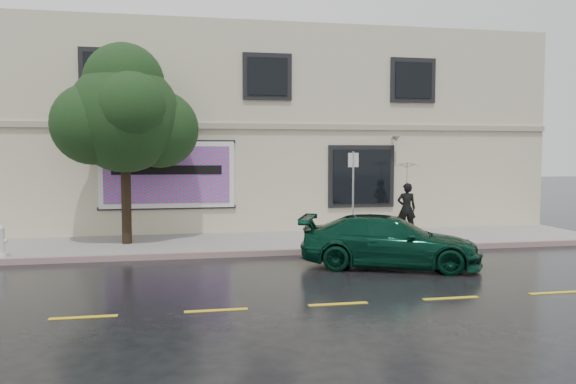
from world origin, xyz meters
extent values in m
plane|color=black|center=(0.00, 0.00, 0.00)|extent=(90.00, 90.00, 0.00)
cube|color=#97958F|center=(0.00, 3.25, 0.07)|extent=(20.00, 3.50, 0.15)
cube|color=slate|center=(0.00, 1.50, 0.07)|extent=(20.00, 0.18, 0.16)
cube|color=gold|center=(0.00, -3.50, 0.01)|extent=(19.00, 0.12, 0.01)
cube|color=beige|center=(0.00, 9.00, 3.50)|extent=(20.00, 8.00, 7.00)
cube|color=#9E9984|center=(0.00, 4.96, 3.60)|extent=(20.00, 0.12, 0.18)
cube|color=black|center=(3.20, 4.96, 1.95)|extent=(2.30, 0.10, 2.10)
cube|color=black|center=(3.20, 4.90, 1.95)|extent=(2.00, 0.05, 1.80)
cube|color=black|center=(-5.00, 4.90, 5.20)|extent=(1.30, 0.05, 1.20)
cube|color=black|center=(0.00, 4.90, 5.20)|extent=(1.30, 0.05, 1.20)
cube|color=black|center=(5.00, 4.90, 5.20)|extent=(1.30, 0.05, 1.20)
cube|color=white|center=(-3.20, 4.93, 2.05)|extent=(4.20, 0.06, 2.10)
cube|color=#E63371|center=(-3.20, 4.89, 2.05)|extent=(3.90, 0.04, 1.80)
cube|color=black|center=(-3.20, 4.96, 1.00)|extent=(4.30, 0.10, 0.10)
cube|color=black|center=(-3.20, 4.96, 3.10)|extent=(4.30, 0.10, 0.10)
cube|color=black|center=(-3.20, 4.86, 2.20)|extent=(3.40, 0.02, 0.28)
imported|color=#083222|center=(2.13, -0.50, 0.62)|extent=(4.64, 3.27, 1.24)
imported|color=black|center=(4.31, 3.69, 0.97)|extent=(0.66, 0.50, 1.63)
imported|color=black|center=(4.31, 3.69, 2.10)|extent=(1.13, 1.13, 0.64)
cylinder|color=black|center=(-4.32, 3.34, 1.42)|extent=(0.27, 0.27, 2.54)
sphere|color=black|center=(-4.32, 3.34, 3.74)|extent=(3.12, 3.12, 3.12)
cylinder|color=silver|center=(-7.23, 1.80, 0.19)|extent=(0.31, 0.31, 0.08)
cylinder|color=silver|center=(-7.23, 1.80, 0.51)|extent=(0.23, 0.23, 0.57)
sphere|color=silver|center=(-7.23, 1.80, 0.84)|extent=(0.23, 0.23, 0.23)
cylinder|color=silver|center=(-7.23, 1.80, 0.54)|extent=(0.33, 0.10, 0.10)
cylinder|color=#A0A1A9|center=(2.28, 2.94, 1.47)|extent=(0.06, 0.06, 2.63)
cube|color=silver|center=(2.28, 2.94, 2.53)|extent=(0.32, 0.03, 0.43)
camera|label=1|loc=(-2.76, -13.15, 2.74)|focal=35.00mm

